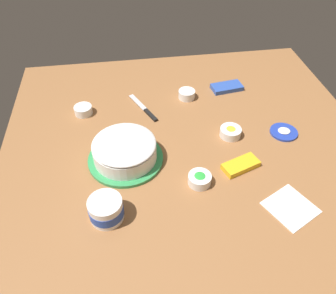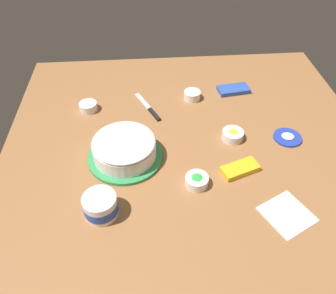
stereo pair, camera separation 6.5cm
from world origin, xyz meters
name	(u,v)px [view 1 (the left image)]	position (x,y,z in m)	size (l,w,h in m)	color
ground_plane	(190,150)	(0.00, 0.00, 0.00)	(1.54, 1.54, 0.00)	#936038
frosted_cake	(125,151)	(-0.26, -0.02, 0.05)	(0.30, 0.30, 0.11)	#339351
frosting_tub	(106,209)	(-0.34, -0.28, 0.04)	(0.12, 0.12, 0.08)	white
frosting_tub_lid	(284,132)	(0.42, 0.04, 0.01)	(0.12, 0.12, 0.02)	#233DAD
spreading_knife	(145,110)	(-0.16, 0.29, 0.01)	(0.12, 0.22, 0.01)	silver
sprinkle_bowl_rainbow	(83,110)	(-0.44, 0.31, 0.02)	(0.08, 0.08, 0.04)	white
sprinkle_bowl_orange	(187,94)	(0.06, 0.36, 0.02)	(0.08, 0.08, 0.04)	white
sprinkle_bowl_yellow	(231,132)	(0.19, 0.06, 0.02)	(0.09, 0.09, 0.04)	white
sprinkle_bowl_green	(201,179)	(0.00, -0.18, 0.02)	(0.09, 0.09, 0.04)	white
candy_box_lower	(241,165)	(0.17, -0.13, 0.01)	(0.14, 0.07, 0.02)	yellow
candy_box_upper	(227,87)	(0.27, 0.40, 0.01)	(0.15, 0.08, 0.02)	#2D51B2
paper_napkin	(291,207)	(0.29, -0.34, 0.00)	(0.15, 0.15, 0.01)	white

